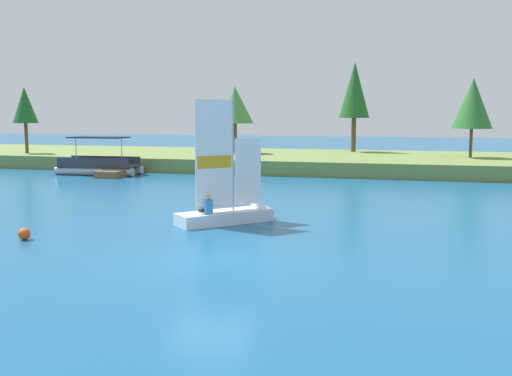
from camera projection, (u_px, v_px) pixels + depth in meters
name	position (u px, v px, depth m)	size (l,w,h in m)	color
ground_plane	(210.00, 260.00, 17.68)	(200.00, 200.00, 0.00)	#195684
shore_bank	(337.00, 162.00, 47.87)	(80.00, 15.20, 1.08)	olive
shoreline_tree_left	(25.00, 105.00, 49.60)	(2.12, 2.12, 5.70)	brown
shoreline_tree_midleft	(235.00, 105.00, 49.67)	(3.24, 3.24, 5.76)	brown
shoreline_tree_centre	(355.00, 91.00, 51.50)	(2.73, 2.73, 7.99)	brown
shoreline_tree_midright	(473.00, 103.00, 44.49)	(3.05, 3.05, 6.16)	brown
wooden_dock	(122.00, 172.00, 42.45)	(1.79, 5.06, 0.48)	brown
sailboat	(237.00, 210.00, 24.01)	(4.00, 4.10, 5.58)	silver
pontoon_boat	(99.00, 166.00, 42.77)	(6.23, 2.47, 2.79)	#B2B2B7
channel_buoy	(24.00, 234.00, 20.55)	(0.44, 0.44, 0.44)	#E54C19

